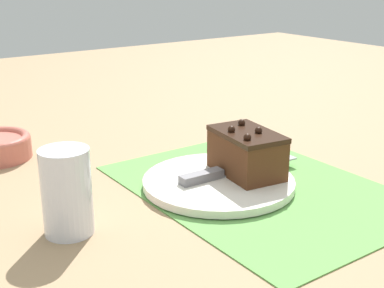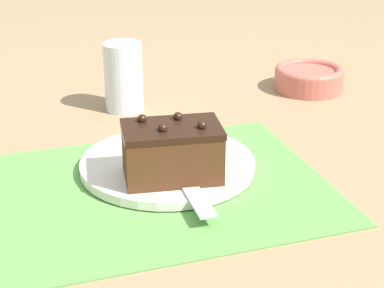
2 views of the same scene
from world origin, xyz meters
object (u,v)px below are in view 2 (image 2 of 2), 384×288
Objects in this scene: cake_plate at (168,164)px; chocolate_cake at (171,150)px; serving_knife at (174,159)px; small_bowl at (309,77)px; drinking_glass at (124,77)px.

chocolate_cake reaches higher than cake_plate.
serving_knife is 0.42m from small_bowl.
chocolate_cake reaches higher than small_bowl.
cake_plate is 0.42m from small_bowl.
chocolate_cake is 0.30m from drinking_glass.
drinking_glass reaches higher than serving_knife.
cake_plate is 1.89× the size of small_bowl.
chocolate_cake is 1.16× the size of drinking_glass.
chocolate_cake reaches higher than serving_knife.
serving_knife is at bearing 67.49° from chocolate_cake.
serving_knife is at bearing -59.94° from cake_plate.
drinking_glass reaches higher than cake_plate.
cake_plate is 0.06m from chocolate_cake.
drinking_glass is 0.35m from small_bowl.
cake_plate is at bearing -89.26° from drinking_glass.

